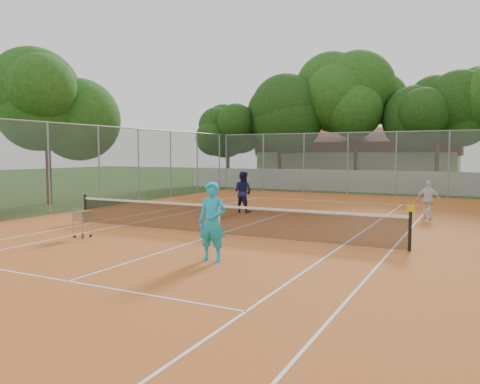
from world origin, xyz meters
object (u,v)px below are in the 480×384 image
at_px(clubhouse, 359,158).
at_px(player_far_left, 243,192).
at_px(player_near, 212,222).
at_px(tennis_net, 219,219).
at_px(ball_hopper, 82,223).
at_px(player_far_right, 428,200).

distance_m(clubhouse, player_far_left, 23.60).
height_order(clubhouse, player_near, clubhouse).
xyz_separation_m(tennis_net, ball_hopper, (-3.54, -2.52, -0.02)).
relative_size(tennis_net, ball_hopper, 12.72).
distance_m(tennis_net, player_near, 3.89).
bearing_deg(ball_hopper, tennis_net, 32.56).
distance_m(player_far_left, player_far_right, 7.78).
bearing_deg(clubhouse, player_far_right, -70.57).
bearing_deg(player_near, tennis_net, 111.60).
bearing_deg(tennis_net, clubhouse, 93.95).
height_order(tennis_net, player_near, player_near).
relative_size(player_near, player_far_left, 1.07).
bearing_deg(ball_hopper, player_near, -12.85).
distance_m(player_near, player_far_right, 11.11).
height_order(player_near, player_far_left, player_near).
relative_size(player_near, ball_hopper, 2.10).
relative_size(player_far_left, ball_hopper, 1.97).
bearing_deg(player_near, ball_hopper, 164.87).
bearing_deg(tennis_net, ball_hopper, -144.56).
bearing_deg(player_far_right, tennis_net, 49.61).
bearing_deg(player_near, clubhouse, 91.42).
height_order(tennis_net, clubhouse, clubhouse).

